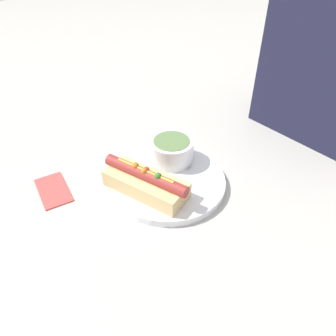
{
  "coord_description": "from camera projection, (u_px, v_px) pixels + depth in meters",
  "views": [
    {
      "loc": [
        0.4,
        -0.34,
        0.47
      ],
      "look_at": [
        0.0,
        0.0,
        0.05
      ],
      "focal_mm": 35.0,
      "sensor_mm": 36.0,
      "label": 1
    }
  ],
  "objects": [
    {
      "name": "ground_plane",
      "position": [
        168.0,
        184.0,
        0.7
      ],
      "size": [
        4.0,
        4.0,
        0.0
      ],
      "primitive_type": "plane",
      "color": "#BCB7AD"
    },
    {
      "name": "dinner_plate",
      "position": [
        168.0,
        182.0,
        0.7
      ],
      "size": [
        0.24,
        0.24,
        0.02
      ],
      "color": "white",
      "rests_on": "ground_plane"
    },
    {
      "name": "hot_dog",
      "position": [
        145.0,
        182.0,
        0.65
      ],
      "size": [
        0.18,
        0.12,
        0.06
      ],
      "rotation": [
        0.0,
        0.0,
        0.3
      ],
      "color": "#E5C17F",
      "rests_on": "dinner_plate"
    },
    {
      "name": "soup_bowl",
      "position": [
        172.0,
        150.0,
        0.73
      ],
      "size": [
        0.1,
        0.1,
        0.05
      ],
      "color": "white",
      "rests_on": "dinner_plate"
    },
    {
      "name": "spoon",
      "position": [
        174.0,
        165.0,
        0.72
      ],
      "size": [
        0.1,
        0.13,
        0.01
      ],
      "rotation": [
        0.0,
        0.0,
        0.95
      ],
      "color": "#B7B7BC",
      "rests_on": "dinner_plate"
    },
    {
      "name": "napkin",
      "position": [
        53.0,
        190.0,
        0.68
      ],
      "size": [
        0.11,
        0.07,
        0.01
      ],
      "rotation": [
        0.0,
        0.0,
        -0.18
      ],
      "color": "#E04C47",
      "rests_on": "ground_plane"
    }
  ]
}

